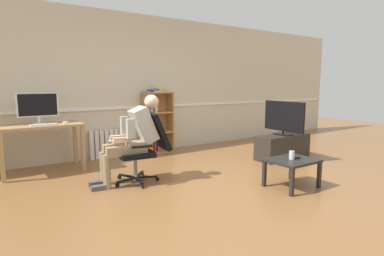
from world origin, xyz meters
TOP-DOWN VIEW (x-y plane):
  - ground_plane at (0.00, 0.00)m, footprint 18.00×18.00m
  - back_wall at (0.00, 2.65)m, footprint 12.00×0.13m
  - computer_desk at (-1.78, 2.15)m, footprint 1.18×0.59m
  - imac_monitor at (-1.79, 2.23)m, footprint 0.59×0.14m
  - keyboard at (-1.76, 2.01)m, footprint 0.37×0.12m
  - computer_mouse at (-1.45, 2.03)m, footprint 0.06×0.10m
  - bookshelf at (0.35, 2.44)m, footprint 0.59×0.29m
  - radiator at (-0.59, 2.54)m, footprint 0.72×0.08m
  - office_chair at (-0.63, 0.86)m, footprint 0.82×0.62m
  - person_seated at (-0.81, 0.89)m, footprint 0.99×0.43m
  - tv_stand at (2.04, 0.66)m, footprint 1.09×0.40m
  - tv_screen at (2.04, 0.66)m, footprint 0.21×0.90m
  - coffee_table at (0.86, -0.48)m, footprint 0.62×0.51m
  - drinking_glass at (0.85, -0.48)m, footprint 0.07×0.07m
  - spare_remote at (0.92, -0.47)m, footprint 0.15×0.08m

SIDE VIEW (x-z plane):
  - ground_plane at x=0.00m, z-range 0.00..0.00m
  - tv_stand at x=2.04m, z-range 0.00..0.44m
  - radiator at x=-0.59m, z-range 0.00..0.53m
  - coffee_table at x=0.86m, z-range 0.13..0.52m
  - spare_remote at x=0.92m, z-range 0.38..0.40m
  - drinking_glass at x=0.85m, z-range 0.38..0.49m
  - office_chair at x=-0.63m, z-range 0.04..1.01m
  - bookshelf at x=0.35m, z-range -0.03..1.26m
  - computer_desk at x=-1.78m, z-range 0.26..1.02m
  - person_seated at x=-0.81m, z-range 0.04..1.27m
  - keyboard at x=-1.76m, z-range 0.76..0.78m
  - tv_screen at x=2.04m, z-range 0.46..1.07m
  - computer_mouse at x=-1.45m, z-range 0.76..0.79m
  - imac_monitor at x=-1.79m, z-range 0.79..1.28m
  - back_wall at x=0.00m, z-range 0.00..2.70m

